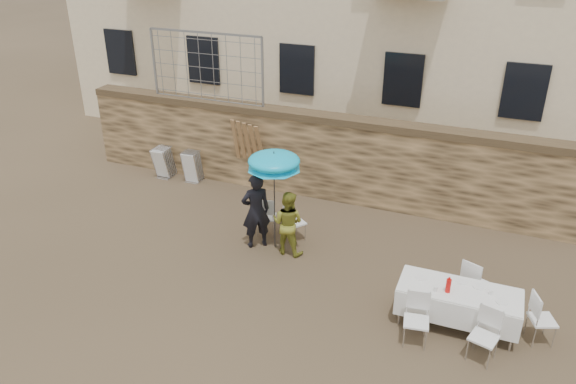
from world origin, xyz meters
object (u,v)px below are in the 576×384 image
at_px(couple_chair_left, 266,216).
at_px(chair_stack_left, 168,159).
at_px(table_chair_front_left, 416,320).
at_px(table_chair_front_right, 484,337).
at_px(soda_bottle, 448,286).
at_px(banquet_table, 460,292).
at_px(umbrella, 274,164).
at_px(couple_chair_right, 295,221).
at_px(table_chair_side, 543,319).
at_px(woman_dress, 288,223).
at_px(table_chair_back, 474,281).
at_px(chair_stack_right, 195,164).
at_px(man_suit, 256,211).

distance_m(couple_chair_left, chair_stack_left, 4.44).
relative_size(table_chair_front_left, chair_stack_left, 1.04).
bearing_deg(table_chair_front_right, soda_bottle, 155.71).
bearing_deg(banquet_table, table_chair_front_right, -56.31).
height_order(umbrella, table_chair_front_right, umbrella).
xyz_separation_m(couple_chair_right, table_chair_front_right, (4.27, -2.46, 0.00)).
relative_size(couple_chair_left, table_chair_side, 1.00).
bearing_deg(table_chair_side, banquet_table, 72.44).
distance_m(woman_dress, table_chair_front_right, 4.64).
relative_size(woman_dress, table_chair_side, 1.53).
bearing_deg(couple_chair_right, woman_dress, 132.65).
height_order(soda_bottle, table_chair_back, soda_bottle).
bearing_deg(banquet_table, woman_dress, 162.72).
xyz_separation_m(table_chair_front_right, table_chair_back, (-0.30, 1.55, 0.00)).
distance_m(banquet_table, table_chair_front_right, 0.94).
height_order(umbrella, couple_chair_left, umbrella).
xyz_separation_m(table_chair_back, table_chair_side, (1.20, -0.70, 0.00)).
height_order(table_chair_side, chair_stack_left, table_chair_side).
xyz_separation_m(soda_bottle, table_chair_back, (0.40, 0.95, -0.43)).
bearing_deg(chair_stack_right, table_chair_back, -20.87).
distance_m(table_chair_back, chair_stack_left, 9.10).
bearing_deg(table_chair_front_left, table_chair_back, 54.13).
height_order(banquet_table, chair_stack_right, chair_stack_right).
bearing_deg(soda_bottle, table_chair_front_left, -123.69).
height_order(table_chair_front_left, table_chair_front_right, same).
distance_m(couple_chair_right, chair_stack_right, 4.26).
distance_m(table_chair_front_left, table_chair_side, 2.17).
height_order(man_suit, table_chair_back, man_suit).
bearing_deg(soda_bottle, table_chair_back, 67.17).
bearing_deg(table_chair_front_left, soda_bottle, 47.74).
height_order(man_suit, table_chair_front_left, man_suit).
xyz_separation_m(woman_dress, table_chair_side, (5.12, -1.06, -0.25)).
bearing_deg(couple_chair_right, table_chair_back, -155.42).
bearing_deg(chair_stack_left, table_chair_side, -20.35).
relative_size(table_chair_front_left, table_chair_back, 1.00).
height_order(soda_bottle, table_chair_front_left, soda_bottle).
bearing_deg(table_chair_front_left, umbrella, 141.37).
height_order(umbrella, chair_stack_right, umbrella).
bearing_deg(table_chair_front_right, woman_dress, 171.99).
height_order(table_chair_front_left, table_chair_back, same).
height_order(chair_stack_left, chair_stack_right, same).
distance_m(man_suit, woman_dress, 0.76).
xyz_separation_m(man_suit, banquet_table, (4.47, -1.16, -0.15)).
height_order(woman_dress, couple_chair_left, woman_dress).
bearing_deg(table_chair_back, couple_chair_left, 11.80).
height_order(couple_chair_right, table_chair_front_right, same).
relative_size(table_chair_back, table_chair_side, 1.00).
height_order(table_chair_front_right, chair_stack_left, table_chair_front_right).
relative_size(umbrella, banquet_table, 1.02).
bearing_deg(banquet_table, man_suit, 165.48).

